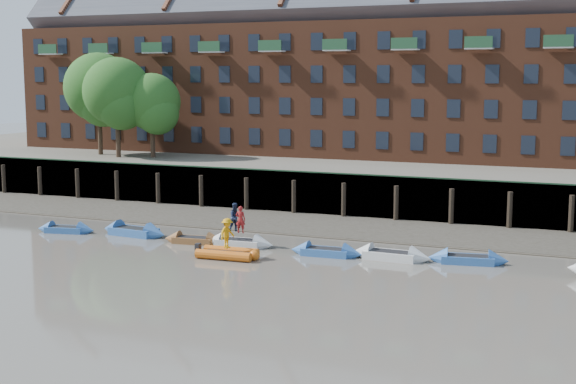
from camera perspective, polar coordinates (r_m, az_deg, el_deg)
The scene contains 18 objects.
ground at distance 39.39m, azimuth -3.43°, elevation -7.13°, with size 220.00×220.00×0.00m, color #666056.
foreshore at distance 55.72m, azimuth 4.69°, elevation -2.58°, with size 110.00×8.00×0.50m, color #3D382F.
mud_band at distance 52.55m, azimuth 3.55°, elevation -3.23°, with size 110.00×1.60×0.10m, color #4C4336.
river_wall at distance 59.58m, azimuth 6.00°, elevation -0.33°, with size 110.00×1.23×3.30m.
bank_terrace at distance 72.63m, azimuth 9.06°, elevation 1.15°, with size 110.00×28.00×3.20m, color #5E594D.
apartment_terrace at distance 73.09m, azimuth 9.45°, elevation 10.01°, with size 80.60×15.56×20.98m.
tree_cluster at distance 74.63m, azimuth -12.11°, elevation 6.96°, with size 11.76×7.74×9.40m.
rowboat_0 at distance 56.02m, azimuth -15.52°, elevation -2.58°, with size 4.20×1.94×1.17m.
rowboat_1 at distance 53.98m, azimuth -10.91°, elevation -2.77°, with size 5.13×1.94×1.45m.
rowboat_2 at distance 50.87m, azimuth -6.71°, elevation -3.41°, with size 4.10×1.59×1.16m.
rowboat_3 at distance 49.68m, azimuth -3.50°, elevation -3.62°, with size 4.53×1.56×1.29m.
rowboat_4 at distance 47.15m, azimuth 2.73°, elevation -4.27°, with size 4.40×1.46×1.26m.
rowboat_5 at distance 46.50m, azimuth 7.32°, elevation -4.49°, with size 4.76×1.53×1.37m.
rowboat_6 at distance 46.29m, azimuth 12.66°, elevation -4.69°, with size 4.65×2.04×1.30m.
rib_tender at distance 46.53m, azimuth -4.16°, elevation -4.39°, with size 3.73×1.91×0.64m.
person_rower_a at distance 49.27m, azimuth -3.40°, elevation -1.97°, with size 0.61×0.40×1.68m, color maroon.
person_rower_b at distance 49.61m, azimuth -3.75°, elevation -1.82°, with size 0.88×0.69×1.82m, color #19233F.
person_rib_crew at distance 46.31m, azimuth -4.34°, elevation -2.94°, with size 1.13×0.65×1.75m, color orange.
Camera 1 is at (16.67, -34.13, 10.43)m, focal length 50.00 mm.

